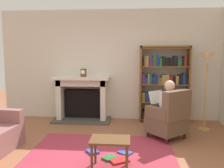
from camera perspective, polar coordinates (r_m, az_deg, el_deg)
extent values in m
plane|color=#965B3F|center=(3.86, -3.16, -18.03)|extent=(14.00, 14.00, 0.00)
cube|color=silver|center=(6.03, 0.15, 4.50)|extent=(5.60, 0.10, 2.70)
cube|color=#A53144|center=(4.13, -2.56, -16.18)|extent=(2.40, 1.80, 0.01)
cube|color=#4C4742|center=(5.99, -7.18, -8.46)|extent=(1.39, 0.64, 0.05)
cube|color=black|center=(6.11, -6.81, -4.52)|extent=(0.87, 0.20, 0.70)
cube|color=silver|center=(6.10, -11.98, -3.55)|extent=(0.12, 0.44, 1.03)
cube|color=silver|center=(5.88, -1.95, -3.80)|extent=(0.12, 0.44, 1.03)
cube|color=silver|center=(5.90, -7.12, 0.44)|extent=(1.19, 0.44, 0.16)
cube|color=silver|center=(5.83, -7.26, 1.44)|extent=(1.35, 0.56, 0.06)
cylinder|color=brown|center=(5.79, -6.77, 2.66)|extent=(0.14, 0.14, 0.19)
cylinder|color=white|center=(5.72, -6.90, 2.84)|extent=(0.10, 0.01, 0.10)
cube|color=brown|center=(5.84, 6.75, 0.01)|extent=(0.04, 0.32, 1.82)
cube|color=brown|center=(5.98, 17.55, -0.11)|extent=(0.04, 0.32, 1.82)
cube|color=brown|center=(5.84, 12.46, 8.64)|extent=(1.16, 0.32, 0.04)
cube|color=brown|center=(6.05, 11.99, -8.05)|extent=(1.12, 0.32, 0.02)
cube|color=black|center=(5.97, 7.36, -7.10)|extent=(0.09, 0.26, 0.19)
cube|color=#4C1E59|center=(5.97, 8.04, -6.99)|extent=(0.04, 0.26, 0.21)
cube|color=#4C1E59|center=(5.97, 8.50, -6.87)|extent=(0.04, 0.26, 0.24)
cube|color=navy|center=(5.99, 9.01, -7.25)|extent=(0.06, 0.26, 0.16)
cube|color=#997F4C|center=(5.99, 9.78, -7.16)|extent=(0.09, 0.26, 0.18)
cube|color=#997F4C|center=(6.00, 10.64, -7.01)|extent=(0.08, 0.26, 0.21)
cube|color=navy|center=(6.00, 11.44, -6.83)|extent=(0.08, 0.26, 0.25)
cube|color=#997F4C|center=(6.02, 12.19, -7.15)|extent=(0.07, 0.26, 0.18)
cube|color=black|center=(6.02, 12.80, -7.08)|extent=(0.05, 0.26, 0.19)
cube|color=brown|center=(6.03, 13.45, -7.08)|extent=(0.07, 0.26, 0.19)
cube|color=#1E592D|center=(6.04, 14.06, -6.94)|extent=(0.04, 0.26, 0.22)
cube|color=#4C1E59|center=(6.05, 14.67, -6.90)|extent=(0.08, 0.26, 0.23)
cube|color=#1E592D|center=(6.07, 15.33, -6.96)|extent=(0.04, 0.26, 0.21)
cube|color=#1E592D|center=(6.07, 15.79, -6.88)|extent=(0.04, 0.26, 0.23)
cube|color=#1E592D|center=(6.09, 16.32, -6.98)|extent=(0.07, 0.26, 0.21)
cube|color=maroon|center=(6.10, 16.93, -7.15)|extent=(0.05, 0.26, 0.17)
cube|color=brown|center=(5.95, 12.10, -4.11)|extent=(1.12, 0.32, 0.02)
cube|color=brown|center=(5.88, 7.42, -2.96)|extent=(0.09, 0.26, 0.22)
cube|color=navy|center=(5.88, 8.29, -3.00)|extent=(0.07, 0.26, 0.21)
cube|color=#1E592D|center=(5.89, 9.05, -2.98)|extent=(0.07, 0.26, 0.21)
cube|color=maroon|center=(5.90, 9.71, -3.23)|extent=(0.05, 0.26, 0.16)
cube|color=maroon|center=(5.90, 10.25, -2.89)|extent=(0.04, 0.26, 0.24)
cube|color=#997F4C|center=(5.90, 10.73, -2.89)|extent=(0.05, 0.26, 0.23)
cube|color=brown|center=(5.91, 11.44, -2.94)|extent=(0.08, 0.26, 0.23)
cube|color=#1E592D|center=(5.93, 12.34, -3.25)|extent=(0.09, 0.26, 0.16)
cube|color=#4C1E59|center=(5.94, 13.04, -3.17)|extent=(0.05, 0.26, 0.18)
cube|color=black|center=(5.95, 13.64, -3.11)|extent=(0.07, 0.26, 0.19)
cube|color=brown|center=(5.95, 14.41, -2.87)|extent=(0.08, 0.26, 0.24)
cube|color=navy|center=(5.97, 15.12, -2.80)|extent=(0.05, 0.26, 0.26)
cube|color=#4C1E59|center=(5.98, 15.61, -2.87)|extent=(0.04, 0.26, 0.24)
cube|color=brown|center=(5.99, 16.06, -2.95)|extent=(0.05, 0.26, 0.23)
cube|color=black|center=(6.00, 16.48, -3.14)|extent=(0.04, 0.26, 0.19)
cube|color=#997F4C|center=(6.00, 16.93, -2.80)|extent=(0.05, 0.26, 0.26)
cube|color=brown|center=(5.88, 12.21, -0.05)|extent=(1.12, 0.32, 0.02)
cube|color=#4C1E59|center=(5.82, 7.40, 1.23)|extent=(0.07, 0.26, 0.23)
cube|color=navy|center=(5.82, 8.07, 0.92)|extent=(0.06, 0.26, 0.17)
cube|color=#997F4C|center=(5.82, 8.60, 1.30)|extent=(0.04, 0.26, 0.25)
cube|color=#1E592D|center=(5.83, 9.10, 1.15)|extent=(0.04, 0.26, 0.22)
cube|color=navy|center=(5.83, 9.59, 0.91)|extent=(0.04, 0.26, 0.17)
cube|color=navy|center=(5.83, 10.04, 1.24)|extent=(0.04, 0.26, 0.24)
cube|color=navy|center=(5.84, 10.50, 1.08)|extent=(0.05, 0.26, 0.21)
cube|color=brown|center=(5.85, 11.18, 0.83)|extent=(0.09, 0.26, 0.16)
cube|color=#997F4C|center=(5.86, 12.03, 1.11)|extent=(0.08, 0.26, 0.22)
cube|color=#997F4C|center=(5.87, 12.85, 1.17)|extent=(0.08, 0.26, 0.23)
cube|color=maroon|center=(5.88, 13.63, 0.99)|extent=(0.08, 0.26, 0.20)
cube|color=black|center=(5.90, 14.39, 0.90)|extent=(0.06, 0.26, 0.18)
cube|color=#997F4C|center=(5.90, 15.00, 0.99)|extent=(0.06, 0.26, 0.20)
cube|color=black|center=(5.92, 15.80, 1.09)|extent=(0.08, 0.26, 0.23)
cube|color=navy|center=(5.93, 16.53, 1.19)|extent=(0.07, 0.26, 0.25)
cube|color=black|center=(5.95, 17.08, 0.91)|extent=(0.05, 0.26, 0.19)
cube|color=brown|center=(5.85, 12.33, 4.08)|extent=(1.12, 0.32, 0.02)
cube|color=black|center=(5.79, 7.35, 5.36)|extent=(0.04, 0.26, 0.22)
cube|color=brown|center=(5.79, 7.83, 5.44)|extent=(0.04, 0.26, 0.24)
cube|color=#997F4C|center=(5.79, 8.32, 5.41)|extent=(0.05, 0.26, 0.23)
cube|color=#4C1E59|center=(5.80, 9.09, 5.27)|extent=(0.08, 0.26, 0.21)
cube|color=#1E592D|center=(5.80, 9.97, 5.44)|extent=(0.08, 0.26, 0.24)
cube|color=navy|center=(5.81, 10.73, 5.44)|extent=(0.06, 0.26, 0.25)
cube|color=#1E592D|center=(5.82, 11.38, 5.15)|extent=(0.06, 0.26, 0.19)
cube|color=black|center=(5.83, 12.15, 5.28)|extent=(0.07, 0.26, 0.22)
cube|color=black|center=(5.84, 12.90, 5.16)|extent=(0.07, 0.26, 0.20)
cube|color=black|center=(5.85, 13.75, 5.09)|extent=(0.09, 0.26, 0.19)
cube|color=black|center=(5.87, 14.67, 5.30)|extent=(0.09, 0.26, 0.24)
cube|color=#1E592D|center=(5.88, 15.54, 5.02)|extent=(0.08, 0.26, 0.19)
cube|color=black|center=(5.90, 16.21, 5.03)|extent=(0.05, 0.26, 0.19)
cube|color=maroon|center=(5.91, 16.77, 5.26)|extent=(0.06, 0.26, 0.24)
cube|color=black|center=(5.92, 17.38, 5.19)|extent=(0.05, 0.26, 0.23)
cube|color=brown|center=(5.84, 12.44, 8.24)|extent=(1.12, 0.32, 0.02)
cylinder|color=#331E14|center=(5.27, 12.58, -10.42)|extent=(0.05, 0.05, 0.12)
cylinder|color=#331E14|center=(4.91, 8.51, -11.64)|extent=(0.05, 0.05, 0.12)
cylinder|color=#331E14|center=(4.98, 16.78, -11.62)|extent=(0.05, 0.05, 0.12)
cylinder|color=#331E14|center=(4.60, 12.77, -13.08)|extent=(0.05, 0.05, 0.12)
cube|color=brown|center=(4.87, 12.74, -9.32)|extent=(0.88, 0.87, 0.30)
cube|color=brown|center=(4.62, 15.12, -4.88)|extent=(0.59, 0.54, 0.55)
cube|color=brown|center=(5.00, 14.89, -5.86)|extent=(0.44, 0.49, 0.22)
cube|color=brown|center=(4.61, 10.58, -6.87)|extent=(0.44, 0.49, 0.22)
cube|color=silver|center=(4.74, 13.33, -4.81)|extent=(0.37, 0.36, 0.50)
sphere|color=#D8AD8C|center=(4.68, 13.47, -0.37)|extent=(0.20, 0.20, 0.20)
cube|color=#191E3F|center=(4.97, 12.13, -6.57)|extent=(0.35, 0.38, 0.12)
cube|color=#191E3F|center=(4.86, 10.85, -6.87)|extent=(0.35, 0.38, 0.12)
cylinder|color=#191E3F|center=(5.16, 10.47, -8.99)|extent=(0.10, 0.10, 0.42)
cylinder|color=#191E3F|center=(5.05, 9.19, -9.32)|extent=(0.10, 0.10, 0.42)
cube|color=white|center=(4.94, 10.48, -3.06)|extent=(0.34, 0.32, 0.25)
cube|color=#91605F|center=(4.85, -24.17, -6.81)|extent=(0.71, 0.21, 0.24)
cube|color=brown|center=(3.47, -0.43, -13.08)|extent=(0.56, 0.39, 0.03)
cylinder|color=brown|center=(3.45, -4.81, -17.36)|extent=(0.04, 0.04, 0.43)
cylinder|color=brown|center=(3.41, 3.50, -17.68)|extent=(0.04, 0.04, 0.43)
cylinder|color=brown|center=(3.73, -3.98, -15.40)|extent=(0.04, 0.04, 0.43)
cylinder|color=brown|center=(3.69, 3.63, -15.65)|extent=(0.04, 0.04, 0.43)
cube|color=red|center=(3.86, 1.71, -17.58)|extent=(0.34, 0.32, 0.03)
cube|color=#334CA5|center=(4.13, 3.11, -15.88)|extent=(0.28, 0.26, 0.02)
cube|color=#334CA5|center=(4.15, -4.63, -15.67)|extent=(0.25, 0.27, 0.04)
cube|color=#267233|center=(3.93, -0.61, -17.07)|extent=(0.25, 0.26, 0.03)
cylinder|color=#B7933F|center=(5.66, 20.92, -9.94)|extent=(0.24, 0.24, 0.03)
cylinder|color=#B7933F|center=(5.50, 21.27, -2.66)|extent=(0.03, 0.03, 1.43)
cone|color=beige|center=(5.42, 21.68, 5.84)|extent=(0.32, 0.32, 0.22)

